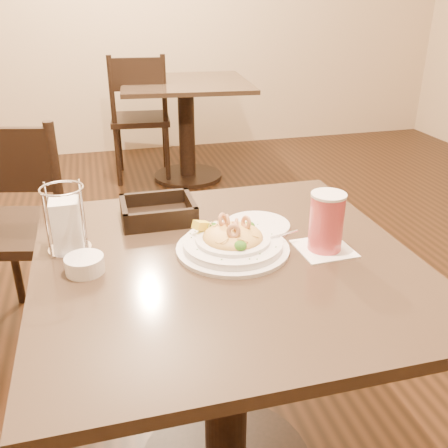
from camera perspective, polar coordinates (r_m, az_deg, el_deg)
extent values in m
cylinder|color=black|center=(1.41, 0.22, -16.97)|extent=(0.12, 0.12, 0.67)
cube|color=#453527|center=(1.21, 0.24, -4.48)|extent=(0.90, 0.90, 0.03)
cylinder|color=black|center=(3.90, -4.12, 5.52)|extent=(0.52, 0.52, 0.03)
cylinder|color=black|center=(3.80, -4.29, 10.51)|extent=(0.12, 0.12, 0.67)
cube|color=#453527|center=(3.73, -4.46, 15.74)|extent=(0.98, 0.98, 0.03)
cube|color=black|center=(2.12, -20.93, -0.75)|extent=(0.51, 0.51, 0.04)
cylinder|color=black|center=(2.32, -14.51, -4.02)|extent=(0.04, 0.04, 0.43)
cylinder|color=black|center=(2.43, -22.80, -3.92)|extent=(0.04, 0.04, 0.43)
cylinder|color=black|center=(2.03, -16.63, -8.94)|extent=(0.04, 0.04, 0.43)
cylinder|color=black|center=(1.81, -18.48, 3.95)|extent=(0.04, 0.04, 0.46)
cube|color=black|center=(3.86, -9.54, 11.73)|extent=(0.46, 0.46, 0.04)
cylinder|color=black|center=(4.09, -6.78, 9.26)|extent=(0.04, 0.04, 0.43)
cylinder|color=black|center=(4.09, -11.87, 8.91)|extent=(0.04, 0.04, 0.43)
cylinder|color=black|center=(3.75, -6.49, 7.80)|extent=(0.04, 0.04, 0.43)
cylinder|color=black|center=(3.75, -12.03, 7.42)|extent=(0.04, 0.04, 0.43)
cylinder|color=black|center=(3.63, -6.87, 15.12)|extent=(0.04, 0.04, 0.46)
cylinder|color=black|center=(3.64, -12.73, 14.72)|extent=(0.04, 0.04, 0.46)
cube|color=black|center=(3.61, -9.92, 16.49)|extent=(0.36, 0.07, 0.22)
cylinder|color=white|center=(1.23, 1.00, -2.84)|extent=(0.28, 0.28, 0.01)
cylinder|color=white|center=(1.22, 1.00, -2.26)|extent=(0.24, 0.24, 0.02)
cylinder|color=white|center=(1.22, 1.01, -1.71)|extent=(0.18, 0.18, 0.01)
ellipsoid|color=gold|center=(1.21, 1.01, -1.49)|extent=(0.15, 0.15, 0.05)
cube|color=yellow|center=(1.24, -2.60, -0.17)|extent=(0.05, 0.05, 0.03)
cube|color=silver|center=(1.24, 6.35, -1.29)|extent=(0.10, 0.02, 0.01)
cube|color=silver|center=(1.22, 3.87, -1.45)|extent=(0.03, 0.02, 0.00)
torus|color=gold|center=(1.19, 3.46, -1.47)|extent=(0.03, 0.03, 0.02)
torus|color=gold|center=(1.21, 0.07, -0.87)|extent=(0.04, 0.04, 0.02)
torus|color=gold|center=(1.23, 1.25, -0.82)|extent=(0.04, 0.04, 0.02)
torus|color=gold|center=(1.22, 1.09, -0.73)|extent=(0.03, 0.04, 0.02)
torus|color=gold|center=(1.21, 0.99, -1.20)|extent=(0.04, 0.03, 0.02)
torus|color=gold|center=(1.16, 0.87, -2.28)|extent=(0.04, 0.04, 0.02)
torus|color=gold|center=(1.17, 2.16, -1.91)|extent=(0.04, 0.04, 0.02)
torus|color=gold|center=(1.19, 0.95, -0.94)|extent=(0.04, 0.04, 0.01)
torus|color=gold|center=(1.16, -0.01, -1.87)|extent=(0.03, 0.03, 0.02)
torus|color=gold|center=(1.22, 0.38, -1.02)|extent=(0.04, 0.04, 0.02)
torus|color=gold|center=(1.23, 1.58, -0.64)|extent=(0.03, 0.03, 0.02)
torus|color=gold|center=(1.17, -0.49, -1.97)|extent=(0.03, 0.03, 0.01)
torus|color=gold|center=(1.22, -1.48, -1.11)|extent=(0.04, 0.04, 0.02)
torus|color=gold|center=(1.21, 1.00, -1.09)|extent=(0.04, 0.04, 0.02)
torus|color=gold|center=(1.19, 0.95, -1.57)|extent=(0.04, 0.04, 0.02)
torus|color=gold|center=(1.20, 0.86, -0.80)|extent=(0.03, 0.03, 0.02)
torus|color=gold|center=(1.23, -0.99, -0.22)|extent=(0.04, 0.04, 0.02)
torus|color=gold|center=(1.19, 0.36, -1.24)|extent=(0.03, 0.03, 0.03)
torus|color=gold|center=(1.21, 0.60, -1.01)|extent=(0.04, 0.04, 0.01)
torus|color=gold|center=(1.23, -1.23, -0.08)|extent=(0.03, 0.04, 0.02)
torus|color=gold|center=(1.19, 0.46, -1.34)|extent=(0.03, 0.03, 0.02)
torus|color=#E2A16F|center=(1.22, -0.15, 0.45)|extent=(0.04, 0.04, 0.04)
torus|color=#E2A16F|center=(1.21, 2.53, 0.15)|extent=(0.03, 0.04, 0.04)
torus|color=#E2A16F|center=(1.16, 1.10, -0.85)|extent=(0.04, 0.03, 0.04)
torus|color=#E2A16F|center=(1.21, 0.36, 0.29)|extent=(0.01, 0.03, 0.03)
torus|color=#E2A16F|center=(1.18, 1.42, -0.45)|extent=(0.03, 0.04, 0.04)
torus|color=#E2A16F|center=(1.19, 1.45, -0.16)|extent=(0.02, 0.04, 0.03)
ellipsoid|color=#275E15|center=(1.25, 2.90, -0.21)|extent=(0.03, 0.03, 0.02)
ellipsoid|color=#275E15|center=(1.25, -1.23, -0.34)|extent=(0.03, 0.03, 0.02)
ellipsoid|color=#275E15|center=(1.16, 1.86, -2.49)|extent=(0.03, 0.03, 0.02)
cube|color=#266619|center=(1.14, 2.94, -4.00)|extent=(0.00, 0.00, 0.00)
cube|color=#266619|center=(1.13, -0.26, -4.09)|extent=(0.00, 0.00, 0.00)
cube|color=#266619|center=(1.25, -3.87, -1.11)|extent=(0.00, 0.00, 0.00)
cube|color=#266619|center=(1.25, 5.48, -1.14)|extent=(0.00, 0.00, 0.00)
cube|color=#266619|center=(1.27, -3.33, -0.83)|extent=(0.00, 0.00, 0.00)
cube|color=#266619|center=(1.31, 1.53, 0.18)|extent=(0.00, 0.00, 0.00)
cube|color=#266619|center=(1.19, 5.96, -2.62)|extent=(0.00, 0.00, 0.00)
cube|color=#266619|center=(1.29, 2.97, -0.25)|extent=(0.00, 0.00, 0.00)
cube|color=#266619|center=(1.18, -3.10, -2.92)|extent=(0.00, 0.00, 0.00)
cube|color=#266619|center=(1.16, 4.13, -3.42)|extent=(0.00, 0.00, 0.00)
cube|color=#266619|center=(1.14, 3.81, -4.02)|extent=(0.00, 0.00, 0.00)
cube|color=#266619|center=(1.23, -3.74, -1.52)|extent=(0.00, 0.00, 0.00)
cube|color=#266619|center=(1.29, -2.52, -0.32)|extent=(0.00, 0.00, 0.00)
cube|color=#266619|center=(1.24, -3.17, -1.29)|extent=(0.00, 0.00, 0.00)
cube|color=#266619|center=(1.30, 3.88, -0.03)|extent=(0.00, 0.00, 0.00)
cube|color=white|center=(1.26, 11.34, -2.78)|extent=(0.14, 0.14, 0.00)
cylinder|color=#D14950|center=(1.23, 11.62, 0.21)|extent=(0.08, 0.08, 0.14)
cylinder|color=white|center=(1.20, 11.91, 3.27)|extent=(0.08, 0.08, 0.01)
cube|color=black|center=(1.41, -7.50, 0.81)|extent=(0.20, 0.16, 0.01)
cube|color=black|center=(1.41, -3.82, 2.23)|extent=(0.01, 0.16, 0.04)
cube|color=black|center=(1.39, -11.35, 1.45)|extent=(0.01, 0.16, 0.04)
cube|color=black|center=(1.47, -7.96, 2.95)|extent=(0.20, 0.01, 0.04)
cube|color=black|center=(1.33, -7.13, 0.62)|extent=(0.20, 0.01, 0.04)
cylinder|color=silver|center=(1.29, -17.18, -2.70)|extent=(0.10, 0.10, 0.01)
torus|color=silver|center=(1.23, -18.11, 3.90)|extent=(0.10, 0.10, 0.01)
cube|color=white|center=(1.26, -17.55, -0.06)|extent=(0.08, 0.08, 0.13)
cylinder|color=silver|center=(1.22, -19.57, -0.31)|extent=(0.01, 0.01, 0.16)
cylinder|color=silver|center=(1.22, -15.81, 0.10)|extent=(0.01, 0.01, 0.16)
cylinder|color=silver|center=(1.30, -19.38, 1.16)|extent=(0.01, 0.01, 0.16)
cylinder|color=silver|center=(1.29, -15.83, 1.56)|extent=(0.01, 0.01, 0.16)
cylinder|color=white|center=(1.35, 3.77, -0.18)|extent=(0.22, 0.22, 0.01)
cylinder|color=white|center=(1.17, -15.64, -4.48)|extent=(0.11, 0.11, 0.04)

